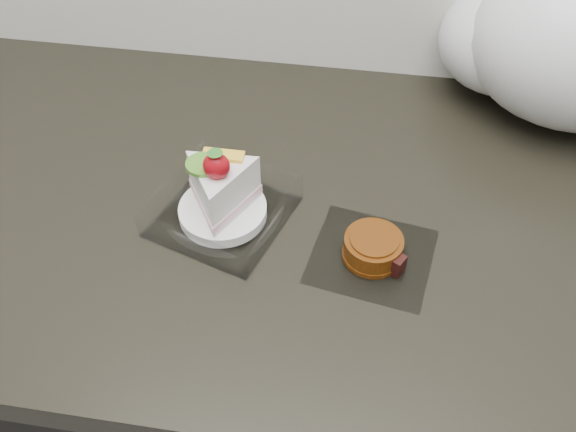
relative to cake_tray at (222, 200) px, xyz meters
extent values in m
cube|color=black|center=(0.08, 0.04, -0.50)|extent=(2.00, 0.60, 0.86)
cube|color=black|center=(0.08, 0.04, -0.05)|extent=(2.04, 0.64, 0.04)
cube|color=white|center=(0.00, 0.00, -0.03)|extent=(0.19, 0.19, 0.00)
cylinder|color=white|center=(0.00, 0.00, -0.02)|extent=(0.11, 0.11, 0.01)
ellipsoid|color=#B20B1A|center=(0.00, -0.01, 0.07)|extent=(0.03, 0.03, 0.03)
cone|color=#2D7223|center=(0.00, -0.01, 0.08)|extent=(0.02, 0.02, 0.01)
cylinder|color=#5AA530|center=(-0.02, 0.00, 0.06)|extent=(0.04, 0.04, 0.00)
cube|color=yellow|center=(0.00, 0.02, 0.05)|extent=(0.05, 0.02, 0.00)
cube|color=white|center=(0.19, -0.03, -0.03)|extent=(0.16, 0.15, 0.00)
cylinder|color=#632E0B|center=(0.19, -0.03, -0.02)|extent=(0.07, 0.07, 0.03)
cylinder|color=#632E0B|center=(0.19, -0.03, -0.03)|extent=(0.07, 0.07, 0.01)
cylinder|color=#632E0B|center=(0.19, -0.03, 0.00)|extent=(0.06, 0.06, 0.00)
cube|color=black|center=(0.22, -0.05, -0.02)|extent=(0.03, 0.02, 0.03)
ellipsoid|color=white|center=(0.35, 0.32, 0.06)|extent=(0.21, 0.19, 0.16)
camera|label=1|loc=(0.17, -0.53, 0.56)|focal=40.00mm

